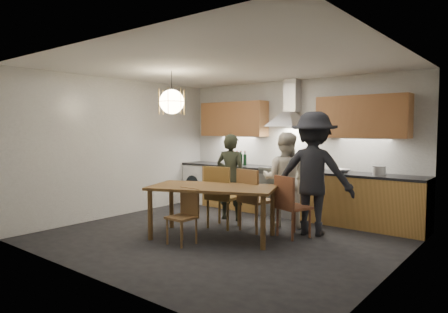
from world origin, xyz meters
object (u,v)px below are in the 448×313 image
Objects in this scene: person_left at (231,177)px; stock_pot at (379,171)px; dining_table at (213,192)px; wine_bottles at (237,158)px; chair_back_left at (221,193)px; person_right at (313,173)px; chair_front at (185,212)px; mixing_bowl at (342,171)px; person_mid at (285,179)px.

person_left reaches higher than stock_pot.
wine_bottles is (-1.14, 2.13, 0.35)m from dining_table.
person_right is at bearing -164.05° from chair_back_left.
stock_pot is at bearing -142.86° from person_right.
mixing_bowl is at bearing 64.51° from chair_front.
person_right is 7.04× the size of mixing_bowl.
chair_front is (-0.12, -0.47, -0.24)m from dining_table.
mixing_bowl is (0.71, 0.72, 0.13)m from person_mid.
wine_bottles reaches higher than stock_pot.
person_right is (1.22, 1.61, 0.50)m from chair_front.
person_mid is 7.76× the size of stock_pot.
person_mid reaches higher than chair_front.
chair_back_left reaches higher than chair_front.
person_mid is 1.53m from stock_pot.
stock_pot is (0.63, -0.01, 0.04)m from mixing_bowl.
chair_back_left is 1.30× the size of chair_front.
wine_bottles is (-0.61, 1.00, 0.26)m from person_left.
wine_bottles reaches higher than dining_table.
person_left is at bearing 105.97° from chair_front.
mixing_bowl is (0.09, 0.92, -0.03)m from person_right.
wine_bottles is at bearing -70.90° from person_left.
chair_front is at bearing -68.67° from wine_bottles.
chair_front is 2.86m from wine_bottles.
person_left is at bearing -58.52° from wine_bottles.
mixing_bowl is at bearing -141.99° from chair_back_left.
dining_table is 2.39m from mixing_bowl.
person_mid is at bearing 73.65° from chair_front.
person_mid reaches higher than chair_back_left.
wine_bottles is at bearing -70.47° from chair_back_left.
chair_back_left is 0.65× the size of person_mid.
wine_bottles is at bearing -38.50° from person_right.
mixing_bowl is 2.33m from wine_bottles.
dining_table is 0.59m from chair_back_left.
person_mid is 5.85× the size of mixing_bowl.
stock_pot is (1.82, 2.05, 0.27)m from dining_table.
dining_table is 1.33× the size of person_left.
chair_back_left is 1.12m from person_mid.
stock_pot is at bearing 26.37° from dining_table.
chair_front is at bearing 52.81° from person_mid.
person_left is 5.73× the size of mixing_bowl.
person_right is (1.10, 1.14, 0.26)m from dining_table.
dining_table is 7.65× the size of mixing_bowl.
person_left reaches higher than mixing_bowl.
chair_back_left reaches higher than dining_table.
wine_bottles is (-2.95, 0.09, 0.07)m from stock_pot.
person_left reaches higher than dining_table.
person_mid is at bearing 179.13° from person_left.
person_right is 1.16m from stock_pot.
chair_back_left is 5.06× the size of stock_pot.
dining_table is 2.44m from wine_bottles.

